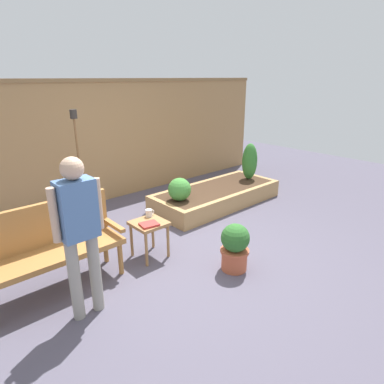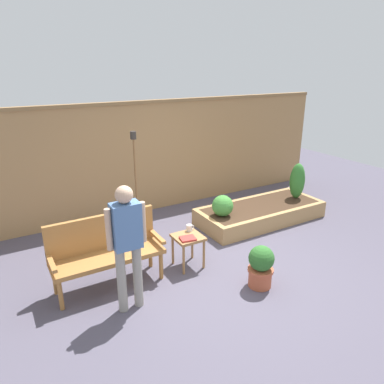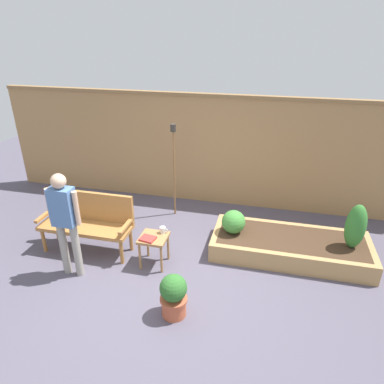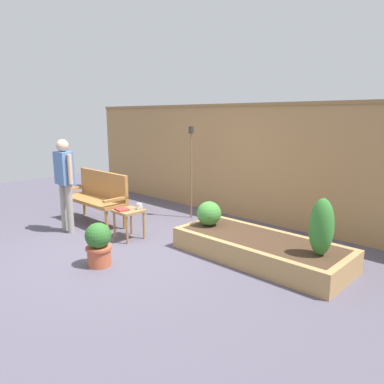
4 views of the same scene
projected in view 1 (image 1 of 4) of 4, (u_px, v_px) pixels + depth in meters
The scene contains 12 objects.
ground_plane at pixel (185, 256), 4.24m from camera, with size 14.00×14.00×0.00m, color #514C5B.
fence_back at pixel (86, 144), 5.70m from camera, with size 8.40×0.14×2.16m.
garden_bench at pixel (50, 241), 3.47m from camera, with size 1.44×0.48×0.94m.
side_table at pixel (149, 228), 4.12m from camera, with size 0.40×0.40×0.48m.
cup_on_table at pixel (149, 213), 4.24m from camera, with size 0.13×0.09×0.10m.
book_on_table at pixel (149, 224), 4.00m from camera, with size 0.21×0.18×0.03m, color #B2332D.
potted_boxwood at pixel (235, 246), 3.87m from camera, with size 0.34×0.34×0.58m.
raised_planter_bed at pixel (217, 196), 5.96m from camera, with size 2.40×1.00×0.30m.
shrub_near_bench at pixel (180, 189), 5.26m from camera, with size 0.37×0.37×0.37m.
shrub_far_corner at pixel (250, 161), 6.32m from camera, with size 0.29×0.29×0.70m.
tiki_torch at pixel (77, 148), 4.88m from camera, with size 0.10×0.10×1.74m.
person_by_bench at pixel (79, 226), 2.93m from camera, with size 0.47×0.20×1.56m.
Camera 1 is at (-2.43, -2.83, 2.18)m, focal length 30.88 mm.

